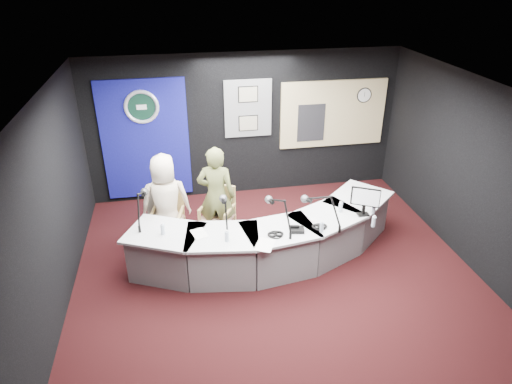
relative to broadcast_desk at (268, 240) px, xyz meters
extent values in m
plane|color=black|center=(0.05, -0.55, -0.38)|extent=(6.00, 6.00, 0.00)
cube|color=silver|center=(0.05, -0.55, 2.42)|extent=(6.00, 6.00, 0.02)
cube|color=black|center=(0.05, 2.45, 1.02)|extent=(6.00, 0.02, 2.80)
cube|color=black|center=(0.05, -3.55, 1.02)|extent=(6.00, 0.02, 2.80)
cube|color=black|center=(-2.95, -0.55, 1.02)|extent=(0.02, 6.00, 2.80)
cube|color=black|center=(3.05, -0.55, 1.02)|extent=(0.02, 6.00, 2.80)
cube|color=navy|center=(-1.85, 2.42, 0.88)|extent=(1.60, 0.05, 2.30)
torus|color=silver|center=(-1.85, 2.38, 1.52)|extent=(0.63, 0.07, 0.63)
cylinder|color=black|center=(-1.85, 2.38, 1.52)|extent=(0.48, 0.01, 0.48)
cube|color=slate|center=(0.10, 2.42, 1.38)|extent=(0.90, 0.04, 1.10)
cube|color=gray|center=(0.10, 2.39, 1.65)|extent=(0.34, 0.02, 0.27)
cube|color=gray|center=(0.10, 2.39, 1.09)|extent=(0.34, 0.02, 0.27)
cube|color=tan|center=(1.80, 2.42, 1.18)|extent=(2.12, 0.06, 1.32)
cube|color=#DBB08A|center=(1.80, 2.41, 1.18)|extent=(2.00, 0.02, 1.20)
cube|color=black|center=(1.35, 2.39, 1.03)|extent=(0.55, 0.02, 0.75)
cylinder|color=white|center=(2.40, 2.39, 1.52)|extent=(0.28, 0.01, 0.28)
cube|color=slate|center=(-1.60, 0.96, 0.24)|extent=(0.51, 0.20, 0.70)
imported|color=beige|center=(-1.53, 0.71, 0.44)|extent=(0.81, 0.54, 1.62)
imported|color=#5F6535|center=(-0.72, 0.71, 0.47)|extent=(0.71, 0.57, 1.70)
cube|color=black|center=(1.46, -0.15, 0.70)|extent=(0.43, 0.25, 0.33)
cube|color=black|center=(0.33, -0.42, 0.40)|extent=(0.23, 0.19, 0.05)
torus|color=black|center=(0.69, -0.38, 0.39)|extent=(0.22, 0.22, 0.04)
torus|color=black|center=(0.00, -0.47, 0.39)|extent=(0.24, 0.24, 0.04)
cube|color=white|center=(-1.07, -0.22, 0.38)|extent=(0.26, 0.32, 0.00)
cube|color=white|center=(-0.20, -0.68, 0.38)|extent=(0.36, 0.40, 0.00)
camera|label=1|loc=(-1.28, -5.84, 3.93)|focal=32.00mm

